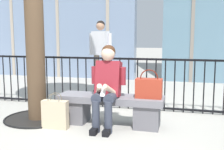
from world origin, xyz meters
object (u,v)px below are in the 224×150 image
object	(u,v)px
stone_bench	(110,107)
handbag_on_bench	(149,88)
seated_person_with_phone	(107,84)
shopping_bag	(55,114)
bystander_at_railing	(101,51)

from	to	relation	value
stone_bench	handbag_on_bench	xyz separation A→B (m)	(0.58, -0.01, 0.33)
seated_person_with_phone	shopping_bag	bearing A→B (deg)	-160.78
handbag_on_bench	shopping_bag	size ratio (longest dim) A/B	0.79
bystander_at_railing	handbag_on_bench	bearing A→B (deg)	-58.58
handbag_on_bench	bystander_at_railing	world-z (taller)	bystander_at_railing
seated_person_with_phone	bystander_at_railing	xyz separation A→B (m)	(-0.86, 2.50, 0.35)
shopping_bag	bystander_at_railing	xyz separation A→B (m)	(-0.14, 2.75, 0.79)
handbag_on_bench	shopping_bag	world-z (taller)	handbag_on_bench
stone_bench	shopping_bag	bearing A→B (deg)	-152.69
bystander_at_railing	stone_bench	bearing A→B (deg)	-69.75
handbag_on_bench	bystander_at_railing	distance (m)	2.82
stone_bench	seated_person_with_phone	bearing A→B (deg)	-97.94
seated_person_with_phone	bystander_at_railing	bearing A→B (deg)	108.92
seated_person_with_phone	shopping_bag	size ratio (longest dim) A/B	2.30
handbag_on_bench	seated_person_with_phone	bearing A→B (deg)	-168.78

